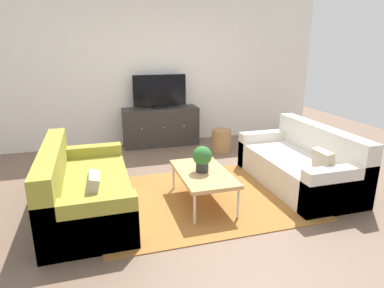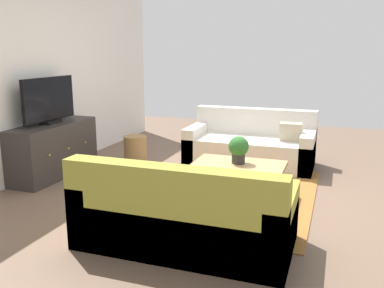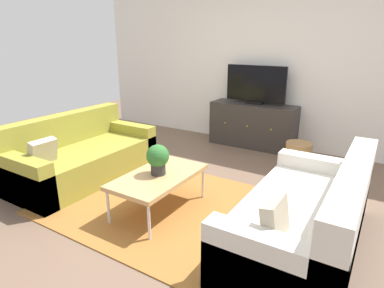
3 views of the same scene
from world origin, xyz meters
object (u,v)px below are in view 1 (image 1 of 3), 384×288
object	(u,v)px
couch_right_side	(302,166)
tv_console	(161,127)
potted_plant	(202,158)
wicker_basket	(221,141)
flat_screen_tv	(160,91)
coffee_table	(203,174)
couch_left_side	(80,191)

from	to	relation	value
couch_right_side	tv_console	bearing A→B (deg)	121.77
potted_plant	wicker_basket	size ratio (longest dim) A/B	0.76
tv_console	wicker_basket	bearing A→B (deg)	-37.78
flat_screen_tv	couch_right_side	bearing A→B (deg)	-58.45
coffee_table	flat_screen_tv	xyz separation A→B (m)	(0.00, 2.55, 0.64)
couch_left_side	wicker_basket	bearing A→B (deg)	35.09
wicker_basket	couch_right_side	bearing A→B (deg)	-72.10
potted_plant	couch_right_side	bearing A→B (deg)	5.60
couch_right_side	coffee_table	world-z (taller)	couch_right_side
coffee_table	tv_console	xyz separation A→B (m)	(0.00, 2.53, -0.02)
couch_left_side	couch_right_side	bearing A→B (deg)	0.00
couch_right_side	tv_console	size ratio (longest dim) A/B	1.31
tv_console	couch_left_side	bearing A→B (deg)	-120.64
couch_left_side	flat_screen_tv	world-z (taller)	flat_screen_tv
potted_plant	tv_console	xyz separation A→B (m)	(0.01, 2.52, -0.22)
couch_right_side	potted_plant	size ratio (longest dim) A/B	5.84
potted_plant	coffee_table	bearing A→B (deg)	-46.34
couch_left_side	potted_plant	world-z (taller)	couch_left_side
couch_right_side	tv_console	xyz separation A→B (m)	(-1.47, 2.37, 0.09)
wicker_basket	coffee_table	bearing A→B (deg)	-117.62
couch_left_side	couch_right_side	distance (m)	2.88
coffee_table	flat_screen_tv	distance (m)	2.63
potted_plant	wicker_basket	world-z (taller)	potted_plant
wicker_basket	couch_left_side	bearing A→B (deg)	-144.91
coffee_table	wicker_basket	world-z (taller)	wicker_basket
couch_left_side	couch_right_side	size ratio (longest dim) A/B	1.00
coffee_table	wicker_basket	bearing A→B (deg)	62.38
couch_right_side	tv_console	distance (m)	2.79
couch_right_side	wicker_basket	world-z (taller)	couch_right_side
potted_plant	flat_screen_tv	bearing A→B (deg)	89.68
couch_right_side	wicker_basket	distance (m)	1.73
potted_plant	flat_screen_tv	xyz separation A→B (m)	(0.01, 2.54, 0.44)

